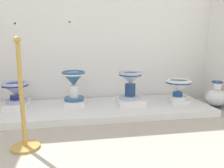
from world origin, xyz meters
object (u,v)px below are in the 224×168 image
at_px(antique_toilet_squat_floral, 178,86).
at_px(info_placard_second, 72,25).
at_px(plinth_block_leftmost, 74,103).
at_px(stanchion_post_near_left, 23,117).
at_px(antique_toilet_rightmost, 16,89).
at_px(plinth_block_slender_white, 130,101).
at_px(plinth_block_squat_floral, 177,101).
at_px(plinth_block_rightmost, 17,105).
at_px(antique_toilet_leftmost, 74,81).
at_px(decorative_vase_spare, 216,97).
at_px(antique_toilet_slender_white, 130,81).
at_px(info_placard_first, 18,26).

height_order(antique_toilet_squat_floral, info_placard_second, info_placard_second).
height_order(plinth_block_leftmost, stanchion_post_near_left, stanchion_post_near_left).
distance_m(antique_toilet_rightmost, plinth_block_slender_white, 1.61).
bearing_deg(plinth_block_squat_floral, stanchion_post_near_left, -154.30).
bearing_deg(antique_toilet_squat_floral, plinth_block_rightmost, 177.67).
bearing_deg(antique_toilet_leftmost, plinth_block_rightmost, -179.90).
relative_size(antique_toilet_squat_floral, decorative_vase_spare, 0.95).
height_order(plinth_block_leftmost, decorative_vase_spare, decorative_vase_spare).
relative_size(plinth_block_leftmost, decorative_vase_spare, 0.76).
height_order(plinth_block_squat_floral, stanchion_post_near_left, stanchion_post_near_left).
distance_m(plinth_block_rightmost, antique_toilet_leftmost, 0.84).
height_order(plinth_block_leftmost, plinth_block_squat_floral, plinth_block_leftmost).
xyz_separation_m(plinth_block_squat_floral, antique_toilet_squat_floral, (0.00, 0.00, 0.23)).
relative_size(plinth_block_squat_floral, antique_toilet_squat_floral, 0.76).
height_order(plinth_block_rightmost, antique_toilet_rightmost, antique_toilet_rightmost).
relative_size(plinth_block_rightmost, antique_toilet_slender_white, 0.91).
distance_m(plinth_block_squat_floral, info_placard_second, 1.99).
distance_m(plinth_block_slender_white, decorative_vase_spare, 1.33).
relative_size(info_placard_first, info_placard_second, 0.84).
xyz_separation_m(antique_toilet_leftmost, plinth_block_squat_floral, (1.55, -0.10, -0.33)).
bearing_deg(antique_toilet_squat_floral, info_placard_first, 167.16).
bearing_deg(antique_toilet_leftmost, info_placard_second, 89.47).
bearing_deg(stanchion_post_near_left, plinth_block_rightmost, 107.15).
bearing_deg(plinth_block_squat_floral, antique_toilet_rightmost, 177.67).
distance_m(plinth_block_rightmost, antique_toilet_slender_white, 1.62).
height_order(decorative_vase_spare, stanchion_post_near_left, stanchion_post_near_left).
xyz_separation_m(plinth_block_leftmost, antique_toilet_squat_floral, (1.55, -0.10, 0.22)).
bearing_deg(antique_toilet_slender_white, plinth_block_squat_floral, -0.89).
xyz_separation_m(info_placard_second, stanchion_post_near_left, (-0.46, -1.50, -0.95)).
bearing_deg(plinth_block_leftmost, stanchion_post_near_left, -113.27).
xyz_separation_m(plinth_block_rightmost, info_placard_second, (0.79, 0.44, 1.13)).
xyz_separation_m(plinth_block_squat_floral, info_placard_first, (-2.34, 0.53, 1.11)).
bearing_deg(plinth_block_rightmost, plinth_block_squat_floral, -2.33).
relative_size(plinth_block_leftmost, stanchion_post_near_left, 0.30).
distance_m(plinth_block_leftmost, info_placard_first, 1.42).
xyz_separation_m(plinth_block_slender_white, stanchion_post_near_left, (-1.26, -0.97, 0.17)).
relative_size(antique_toilet_rightmost, info_placard_first, 3.19).
relative_size(antique_toilet_slender_white, info_placard_second, 2.96).
distance_m(plinth_block_rightmost, antique_toilet_rightmost, 0.23).
xyz_separation_m(antique_toilet_slender_white, info_placard_first, (-1.60, 0.52, 0.79)).
relative_size(plinth_block_squat_floral, stanchion_post_near_left, 0.29).
bearing_deg(antique_toilet_rightmost, plinth_block_slender_white, -2.99).
height_order(plinth_block_rightmost, plinth_block_squat_floral, plinth_block_rightmost).
xyz_separation_m(antique_toilet_leftmost, info_placard_second, (0.00, 0.44, 0.81)).
relative_size(antique_toilet_slender_white, stanchion_post_near_left, 0.38).
height_order(plinth_block_leftmost, antique_toilet_leftmost, antique_toilet_leftmost).
height_order(info_placard_first, stanchion_post_near_left, info_placard_first).
bearing_deg(plinth_block_slender_white, antique_toilet_rightmost, 177.01).
bearing_deg(antique_toilet_slender_white, antique_toilet_squat_floral, -0.89).
bearing_deg(decorative_vase_spare, antique_toilet_squat_floral, 171.03).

